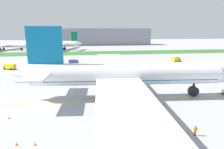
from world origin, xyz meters
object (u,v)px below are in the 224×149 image
(parked_airliner_far_centre, at_px, (4,45))
(parked_airliner_far_right, at_px, (61,44))
(traffic_cone_near_nose, at_px, (9,117))
(airliner_foreground, at_px, (123,74))
(traffic_cone_starboard_wing, at_px, (16,143))
(service_truck_baggage_loader, at_px, (74,62))
(ground_crew_wingwalker_port, at_px, (195,130))
(service_truck_catering_van, at_px, (10,66))
(traffic_cone_port_wing, at_px, (35,143))
(service_truck_fuel_bowser, at_px, (176,59))

(parked_airliner_far_centre, bearing_deg, parked_airliner_far_right, -4.31)
(traffic_cone_near_nose, relative_size, parked_airliner_far_right, 0.01)
(airliner_foreground, distance_m, traffic_cone_starboard_wing, 27.92)
(service_truck_baggage_loader, height_order, parked_airliner_far_centre, parked_airliner_far_centre)
(ground_crew_wingwalker_port, bearing_deg, service_truck_catering_van, 128.36)
(ground_crew_wingwalker_port, relative_size, parked_airliner_far_right, 0.03)
(traffic_cone_port_wing, distance_m, service_truck_baggage_loader, 69.02)
(traffic_cone_port_wing, height_order, service_truck_catering_van, service_truck_catering_van)
(service_truck_baggage_loader, bearing_deg, airliner_foreground, -73.68)
(ground_crew_wingwalker_port, xyz_separation_m, traffic_cone_port_wing, (-25.08, 0.77, -0.76))
(airliner_foreground, relative_size, service_truck_catering_van, 15.70)
(ground_crew_wingwalker_port, height_order, traffic_cone_starboard_wing, ground_crew_wingwalker_port)
(traffic_cone_near_nose, xyz_separation_m, traffic_cone_starboard_wing, (4.36, -9.69, 0.00))
(ground_crew_wingwalker_port, height_order, service_truck_catering_van, service_truck_catering_van)
(airliner_foreground, xyz_separation_m, parked_airliner_far_right, (-28.21, 126.23, -0.90))
(airliner_foreground, height_order, service_truck_fuel_bowser, airliner_foreground)
(traffic_cone_port_wing, xyz_separation_m, service_truck_fuel_bowser, (55.43, 70.57, 1.27))
(service_truck_catering_van, xyz_separation_m, parked_airliner_far_right, (13.08, 83.90, 3.68))
(service_truck_baggage_loader, xyz_separation_m, parked_airliner_far_right, (-13.65, 76.50, 3.60))
(traffic_cone_port_wing, xyz_separation_m, traffic_cone_starboard_wing, (-2.72, 0.34, 0.00))
(parked_airliner_far_centre, bearing_deg, traffic_cone_starboard_wing, -69.65)
(service_truck_catering_van, bearing_deg, service_truck_fuel_bowser, 6.45)
(parked_airliner_far_right, bearing_deg, service_truck_fuel_bowser, -48.35)
(airliner_foreground, xyz_separation_m, traffic_cone_port_wing, (-17.03, -19.24, -5.70))
(traffic_cone_near_nose, distance_m, parked_airliner_far_centre, 147.99)
(service_truck_fuel_bowser, bearing_deg, airliner_foreground, -126.80)
(service_truck_fuel_bowser, bearing_deg, service_truck_baggage_loader, -178.26)
(airliner_foreground, height_order, service_truck_catering_van, airliner_foreground)
(service_truck_baggage_loader, relative_size, parked_airliner_far_right, 0.08)
(parked_airliner_far_right, bearing_deg, traffic_cone_starboard_wing, -86.66)
(service_truck_baggage_loader, bearing_deg, service_truck_fuel_bowser, 1.74)
(airliner_foreground, relative_size, parked_airliner_far_right, 1.60)
(service_truck_catering_van, distance_m, parked_airliner_far_centre, 93.69)
(traffic_cone_port_wing, relative_size, parked_airliner_far_right, 0.01)
(traffic_cone_starboard_wing, height_order, service_truck_baggage_loader, service_truck_baggage_loader)
(parked_airliner_far_right, bearing_deg, airliner_foreground, -77.40)
(airliner_foreground, height_order, traffic_cone_port_wing, airliner_foreground)
(airliner_foreground, height_order, service_truck_baggage_loader, airliner_foreground)
(traffic_cone_starboard_wing, xyz_separation_m, parked_airliner_far_right, (-8.47, 145.13, 4.80))
(ground_crew_wingwalker_port, distance_m, parked_airliner_far_right, 150.72)
(airliner_foreground, bearing_deg, traffic_cone_near_nose, -159.11)
(traffic_cone_starboard_wing, bearing_deg, service_truck_catering_van, 109.39)
(traffic_cone_starboard_wing, xyz_separation_m, service_truck_baggage_loader, (5.19, 68.62, 1.20))
(traffic_cone_port_wing, xyz_separation_m, service_truck_baggage_loader, (2.47, 68.96, 1.20))
(traffic_cone_near_nose, distance_m, service_truck_catering_van, 54.34)
(traffic_cone_port_wing, height_order, parked_airliner_far_centre, parked_airliner_far_centre)
(service_truck_catering_van, bearing_deg, service_truck_baggage_loader, 15.46)
(ground_crew_wingwalker_port, xyz_separation_m, service_truck_catering_van, (-49.34, 62.34, 0.36))
(ground_crew_wingwalker_port, bearing_deg, airliner_foreground, 111.91)
(traffic_cone_near_nose, xyz_separation_m, traffic_cone_port_wing, (7.08, -10.03, 0.00))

